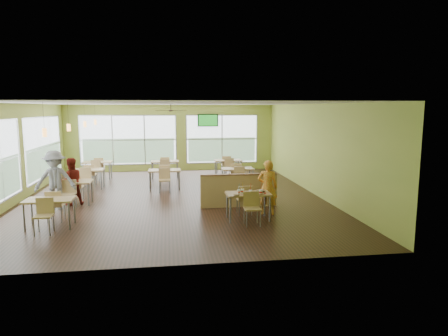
{
  "coord_description": "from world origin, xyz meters",
  "views": [
    {
      "loc": [
        -0.16,
        -13.5,
        3.07
      ],
      "look_at": [
        1.55,
        -1.43,
        1.21
      ],
      "focal_mm": 32.0,
      "sensor_mm": 36.0,
      "label": 1
    }
  ],
  "objects_px": {
    "half_wall_divider": "(239,190)",
    "man_plaid": "(268,187)",
    "food_basket": "(261,191)",
    "main_table": "(248,197)"
  },
  "relations": [
    {
      "from": "half_wall_divider",
      "to": "man_plaid",
      "type": "relative_size",
      "value": 1.52
    },
    {
      "from": "half_wall_divider",
      "to": "food_basket",
      "type": "relative_size",
      "value": 9.41
    },
    {
      "from": "main_table",
      "to": "man_plaid",
      "type": "xyz_separation_m",
      "value": [
        0.66,
        0.48,
        0.16
      ]
    },
    {
      "from": "half_wall_divider",
      "to": "man_plaid",
      "type": "height_order",
      "value": "man_plaid"
    },
    {
      "from": "half_wall_divider",
      "to": "man_plaid",
      "type": "bearing_deg",
      "value": -55.58
    },
    {
      "from": "food_basket",
      "to": "main_table",
      "type": "bearing_deg",
      "value": -170.56
    },
    {
      "from": "main_table",
      "to": "man_plaid",
      "type": "height_order",
      "value": "man_plaid"
    },
    {
      "from": "man_plaid",
      "to": "half_wall_divider",
      "type": "bearing_deg",
      "value": -41.79
    },
    {
      "from": "main_table",
      "to": "food_basket",
      "type": "relative_size",
      "value": 5.96
    },
    {
      "from": "man_plaid",
      "to": "food_basket",
      "type": "distance_m",
      "value": 0.51
    }
  ]
}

